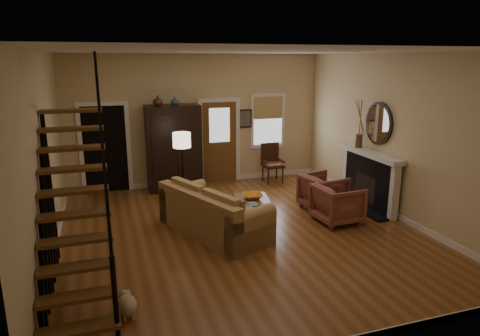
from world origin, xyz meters
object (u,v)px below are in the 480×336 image
object	(u,v)px
sofa	(214,212)
floor_lamp	(183,171)
armchair_left	(337,204)
armchair_right	(323,192)
side_chair	(273,163)
coffee_table	(253,211)
armoire	(174,148)

from	to	relation	value
sofa	floor_lamp	xyz separation A→B (m)	(-0.27, 1.59, 0.41)
armchair_left	sofa	bearing A→B (deg)	81.12
floor_lamp	armchair_left	bearing A→B (deg)	-33.50
sofa	armchair_right	world-z (taller)	sofa
sofa	side_chair	size ratio (longest dim) A/B	2.23
armchair_right	side_chair	distance (m)	2.26
coffee_table	armchair_left	bearing A→B (deg)	-18.03
sofa	side_chair	distance (m)	3.65
sofa	coffee_table	bearing A→B (deg)	-4.26
coffee_table	side_chair	xyz separation A→B (m)	(1.46, 2.51, 0.29)
armoire	side_chair	world-z (taller)	armoire
side_chair	armoire	bearing A→B (deg)	175.52
floor_lamp	side_chair	xyz separation A→B (m)	(2.61, 1.21, -0.32)
sofa	side_chair	world-z (taller)	side_chair
coffee_table	armchair_left	xyz separation A→B (m)	(1.60, -0.52, 0.16)
floor_lamp	side_chair	size ratio (longest dim) A/B	1.63
sofa	coffee_table	xyz separation A→B (m)	(0.88, 0.30, -0.20)
armchair_left	armchair_right	bearing A→B (deg)	-12.16
armoire	floor_lamp	world-z (taller)	armoire
armoire	floor_lamp	distance (m)	1.43
armoire	side_chair	distance (m)	2.61
armchair_left	armchair_right	world-z (taller)	armchair_left
floor_lamp	side_chair	distance (m)	2.89
coffee_table	armchair_right	xyz separation A→B (m)	(1.71, 0.27, 0.16)
coffee_table	armchair_left	distance (m)	1.69
armoire	side_chair	bearing A→B (deg)	-4.48
sofa	armoire	bearing A→B (deg)	71.14
armoire	floor_lamp	bearing A→B (deg)	-92.32
floor_lamp	sofa	bearing A→B (deg)	-80.45
armoire	armchair_right	world-z (taller)	armoire
sofa	coffee_table	size ratio (longest dim) A/B	1.98
armchair_left	floor_lamp	distance (m)	3.32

